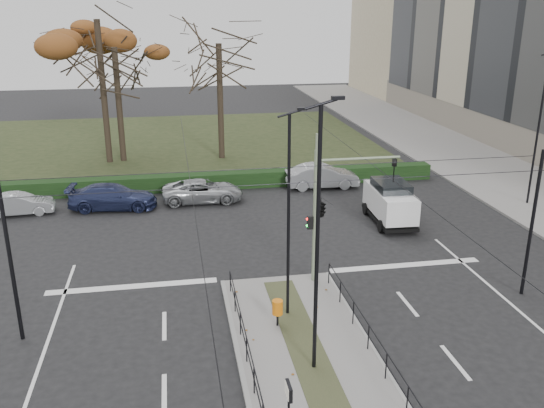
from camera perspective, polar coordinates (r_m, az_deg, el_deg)
The scene contains 21 objects.
ground at distance 20.53m, azimuth 2.98°, elevation -13.59°, with size 140.00×140.00×0.00m, color black.
median_island at distance 18.49m, azimuth 4.79°, elevation -17.48°, with size 4.40×15.00×0.14m, color slate.
sidewalk_east at distance 45.98m, azimuth 18.99°, elevation 4.07°, with size 8.00×90.00×0.14m, color slate.
park at distance 50.10m, azimuth -12.10°, elevation 5.81°, with size 38.00×26.00×0.10m, color black.
hedge at distance 37.03m, azimuth -12.67°, elevation 1.91°, with size 38.00×1.00×1.00m, color black.
median_railing at distance 17.89m, azimuth 4.95°, elevation -15.33°, with size 4.14×13.24×0.92m.
catenary at distance 20.37m, azimuth 2.12°, elevation -3.01°, with size 20.00×34.00×6.00m.
traffic_light at distance 23.34m, azimuth 5.08°, elevation -0.22°, with size 3.82×2.19×5.62m.
litter_bin at distance 20.87m, azimuth 0.55°, elevation -10.24°, with size 0.39×0.39×1.00m.
info_panel at distance 15.32m, azimuth 1.66°, elevation -18.68°, with size 0.11×0.51×1.95m.
streetlamp_median_near at distance 17.05m, azimuth 4.57°, elevation -3.61°, with size 0.72×0.15×8.59m.
streetlamp_median_far at distance 20.34m, azimuth 1.70°, elevation -1.10°, with size 0.64×0.13×7.72m.
streetlamp_sidewalk at distance 36.00m, azimuth 24.91°, elevation 6.87°, with size 0.73×0.15×8.77m.
parked_car_second at distance 35.11m, azimuth -23.75°, elevation -0.01°, with size 1.30×3.72×1.22m, color #999DA1.
parked_car_third at distance 34.28m, azimuth -15.49°, elevation 0.70°, with size 2.02×4.97×1.44m, color #20274C.
parked_car_fourth at distance 34.55m, azimuth -6.89°, elevation 1.30°, with size 2.19×4.76×1.32m, color #999DA1.
white_van at distance 31.42m, azimuth 11.61°, elevation 0.29°, with size 2.12×4.34×2.31m.
rust_tree at distance 43.45m, azimuth -16.98°, elevation 17.11°, with size 9.35×9.35×13.37m.
bare_tree_center at distance 43.27m, azimuth -5.29°, elevation 14.74°, with size 6.46×6.46×11.26m.
bare_tree_near at distance 43.75m, azimuth -15.31°, elevation 13.97°, with size 6.38×6.38×10.99m.
parked_car_fifth at distance 37.10m, azimuth 4.96°, elevation 2.77°, with size 1.62×4.65×1.53m, color #999DA1.
Camera 1 is at (-4.04, -16.85, 11.01)m, focal length 38.00 mm.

